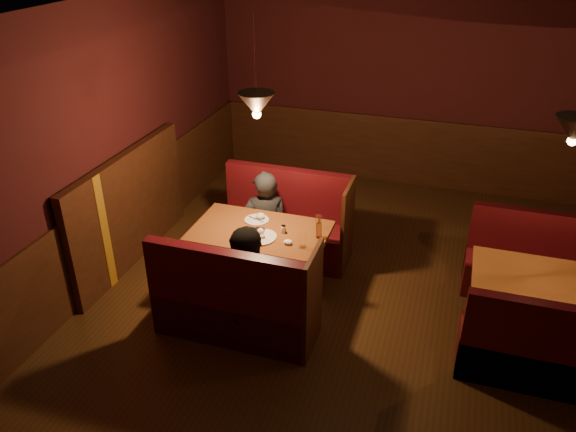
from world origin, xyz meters
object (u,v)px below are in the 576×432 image
(main_table, at_px, (262,244))
(second_table, at_px, (534,290))
(main_bench_far, at_px, (286,229))
(diner_a, at_px, (265,204))
(second_bench_far, at_px, (529,269))
(main_bench_near, at_px, (235,308))
(second_bench_near, at_px, (538,356))
(diner_b, at_px, (251,269))

(main_table, distance_m, second_table, 2.66)
(main_bench_far, height_order, diner_a, diner_a)
(second_bench_far, distance_m, diner_a, 2.89)
(main_bench_near, bearing_deg, second_bench_near, 4.82)
(second_bench_near, relative_size, diner_b, 0.86)
(main_table, bearing_deg, diner_b, -77.73)
(main_bench_near, bearing_deg, second_table, 19.12)
(main_bench_near, relative_size, second_bench_near, 1.19)
(main_bench_near, xyz_separation_m, diner_a, (-0.18, 1.35, 0.41))
(second_bench_far, bearing_deg, main_table, -162.97)
(main_table, xyz_separation_m, diner_a, (-0.17, 0.57, 0.17))
(second_table, height_order, diner_a, diner_a)
(diner_a, bearing_deg, main_table, 83.61)
(second_bench_near, bearing_deg, diner_a, 158.40)
(second_bench_far, height_order, diner_b, diner_b)
(second_bench_far, bearing_deg, main_bench_near, -148.94)
(second_bench_far, height_order, diner_a, diner_a)
(second_table, distance_m, diner_b, 2.65)
(main_bench_near, height_order, diner_b, diner_b)
(second_table, relative_size, second_bench_near, 0.90)
(second_table, bearing_deg, diner_b, -161.82)
(main_bench_near, height_order, second_bench_far, main_bench_near)
(second_bench_far, bearing_deg, diner_a, -174.94)
(main_bench_near, xyz_separation_m, second_bench_near, (2.66, 0.22, -0.04))
(second_bench_near, distance_m, diner_a, 3.09)
(second_bench_far, xyz_separation_m, diner_a, (-2.85, -0.25, 0.45))
(main_table, bearing_deg, main_bench_near, -88.96)
(main_bench_far, distance_m, main_bench_near, 1.57)
(second_bench_near, bearing_deg, second_bench_far, 90.00)
(main_bench_far, relative_size, second_bench_near, 1.19)
(main_bench_far, height_order, diner_b, diner_b)
(diner_b, bearing_deg, second_table, -0.49)
(main_table, height_order, diner_a, diner_a)
(diner_a, bearing_deg, second_table, 148.22)
(diner_a, bearing_deg, main_bench_near, 74.77)
(second_table, bearing_deg, diner_a, 171.18)
(main_bench_near, distance_m, second_bench_far, 3.11)
(second_bench_far, distance_m, second_bench_near, 1.38)
(main_bench_near, xyz_separation_m, second_table, (2.64, 0.91, 0.15))
(second_bench_near, bearing_deg, diner_b, -177.02)
(second_table, xyz_separation_m, diner_b, (-2.50, -0.82, 0.26))
(second_bench_far, xyz_separation_m, second_bench_near, (0.00, -1.38, 0.00))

